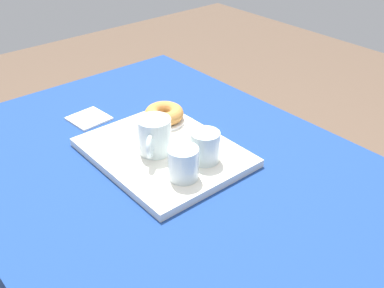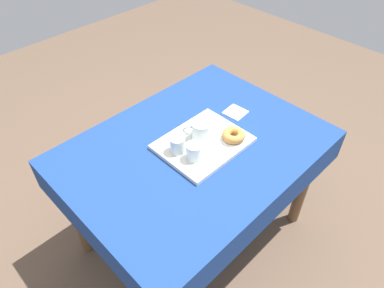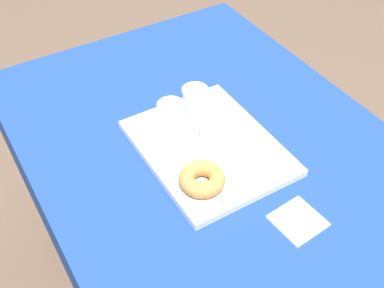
{
  "view_description": "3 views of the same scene",
  "coord_description": "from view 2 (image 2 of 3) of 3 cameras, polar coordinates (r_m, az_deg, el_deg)",
  "views": [
    {
      "loc": [
        0.77,
        -0.56,
        1.38
      ],
      "look_at": [
        0.02,
        0.07,
        0.76
      ],
      "focal_mm": 42.69,
      "sensor_mm": 36.0,
      "label": 1
    },
    {
      "loc": [
        0.86,
        0.86,
        1.86
      ],
      "look_at": [
        0.03,
        0.02,
        0.77
      ],
      "focal_mm": 33.0,
      "sensor_mm": 36.0,
      "label": 2
    },
    {
      "loc": [
        -0.78,
        0.52,
        1.61
      ],
      "look_at": [
        -0.02,
        0.06,
        0.75
      ],
      "focal_mm": 45.51,
      "sensor_mm": 36.0,
      "label": 3
    }
  ],
  "objects": [
    {
      "name": "serving_tray",
      "position": [
        1.66,
        1.79,
        0.15
      ],
      "size": [
        0.4,
        0.32,
        0.02
      ],
      "primitive_type": "cube",
      "color": "silver",
      "rests_on": "dining_table"
    },
    {
      "name": "paper_napkin",
      "position": [
        1.87,
        7.04,
        5.1
      ],
      "size": [
        0.11,
        0.11,
        0.01
      ],
      "primitive_type": "cube",
      "rotation": [
        0.0,
        0.0,
        0.08
      ],
      "color": "white",
      "rests_on": "dining_table"
    },
    {
      "name": "dining_table",
      "position": [
        1.73,
        0.43,
        -2.64
      ],
      "size": [
        1.22,
        0.91,
        0.72
      ],
      "color": "navy",
      "rests_on": "ground"
    },
    {
      "name": "water_glass_near",
      "position": [
        1.59,
        -2.38,
        -0.19
      ],
      "size": [
        0.07,
        0.07,
        0.08
      ],
      "color": "silver",
      "rests_on": "serving_tray"
    },
    {
      "name": "donut_plate_left",
      "position": [
        1.68,
        6.67,
        0.86
      ],
      "size": [
        0.12,
        0.12,
        0.01
      ],
      "primitive_type": "cylinder",
      "color": "white",
      "rests_on": "serving_tray"
    },
    {
      "name": "ground_plane",
      "position": [
        2.22,
        0.34,
        -14.02
      ],
      "size": [
        6.0,
        6.0,
        0.0
      ],
      "primitive_type": "plane",
      "color": "brown"
    },
    {
      "name": "sugar_donut_left",
      "position": [
        1.66,
        6.74,
        1.45
      ],
      "size": [
        0.11,
        0.11,
        0.04
      ],
      "primitive_type": "torus",
      "color": "#BC7F3D",
      "rests_on": "donut_plate_left"
    },
    {
      "name": "water_glass_far",
      "position": [
        1.55,
        0.35,
        -1.37
      ],
      "size": [
        0.07,
        0.07,
        0.08
      ],
      "color": "silver",
      "rests_on": "serving_tray"
    },
    {
      "name": "tea_mug_left",
      "position": [
        1.64,
        1.31,
        2.0
      ],
      "size": [
        0.11,
        0.11,
        0.09
      ],
      "color": "silver",
      "rests_on": "serving_tray"
    }
  ]
}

